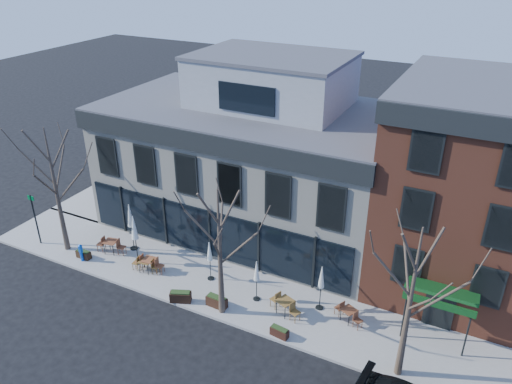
% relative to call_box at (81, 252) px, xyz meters
% --- Properties ---
extents(ground, '(120.00, 120.00, 0.00)m').
position_rel_call_box_xyz_m(ground, '(6.73, 3.76, -0.76)').
color(ground, black).
rests_on(ground, ground).
extents(sidewalk_front, '(33.50, 4.70, 0.15)m').
position_rel_call_box_xyz_m(sidewalk_front, '(9.98, 1.61, -0.69)').
color(sidewalk_front, gray).
rests_on(sidewalk_front, ground).
extents(sidewalk_side, '(4.50, 12.00, 0.15)m').
position_rel_call_box_xyz_m(sidewalk_side, '(-4.52, 9.76, -0.69)').
color(sidewalk_side, gray).
rests_on(sidewalk_side, ground).
extents(corner_building, '(18.39, 10.39, 11.10)m').
position_rel_call_box_xyz_m(corner_building, '(6.81, 8.83, 3.96)').
color(corner_building, beige).
rests_on(corner_building, ground).
extents(red_brick_building, '(8.20, 11.78, 11.18)m').
position_rel_call_box_xyz_m(red_brick_building, '(19.73, 8.74, 4.88)').
color(red_brick_building, brown).
rests_on(red_brick_building, ground).
extents(tree_corner, '(3.93, 3.98, 7.92)m').
position_rel_call_box_xyz_m(tree_corner, '(-1.75, 0.56, 3.49)').
color(tree_corner, '#382B21').
rests_on(tree_corner, sidewalk_front).
extents(tree_mid, '(3.50, 3.55, 7.04)m').
position_rel_call_box_xyz_m(tree_mid, '(9.75, -0.14, 3.03)').
color(tree_mid, '#382B21').
rests_on(tree_mid, sidewalk_front).
extents(tree_right, '(3.72, 3.77, 7.48)m').
position_rel_call_box_xyz_m(tree_right, '(18.75, -0.14, 3.26)').
color(tree_right, '#382B21').
rests_on(tree_right, sidewalk_front).
extents(sign_pole, '(0.50, 0.10, 3.40)m').
position_rel_call_box_xyz_m(sign_pole, '(-3.77, 0.26, 1.31)').
color(sign_pole, black).
rests_on(sign_pole, sidewalk_front).
extents(call_box, '(0.23, 0.23, 1.15)m').
position_rel_call_box_xyz_m(call_box, '(0.00, 0.00, 0.00)').
color(call_box, '#0D48B1').
rests_on(call_box, sidewalk_front).
extents(cafe_set_0, '(1.93, 0.89, 0.99)m').
position_rel_call_box_xyz_m(cafe_set_0, '(0.97, 1.49, -0.10)').
color(cafe_set_0, brown).
rests_on(cafe_set_0, sidewalk_front).
extents(cafe_set_1, '(1.74, 0.77, 0.90)m').
position_rel_call_box_xyz_m(cafe_set_1, '(4.07, 0.89, -0.15)').
color(cafe_set_1, brown).
rests_on(cafe_set_1, sidewalk_front).
extents(cafe_set_2, '(1.86, 0.82, 0.96)m').
position_rel_call_box_xyz_m(cafe_set_2, '(4.22, 1.04, -0.12)').
color(cafe_set_2, brown).
rests_on(cafe_set_2, sidewalk_front).
extents(cafe_set_4, '(1.95, 1.13, 1.00)m').
position_rel_call_box_xyz_m(cafe_set_4, '(12.68, 1.19, -0.09)').
color(cafe_set_4, brown).
rests_on(cafe_set_4, sidewalk_front).
extents(cafe_set_5, '(1.69, 1.08, 0.88)m').
position_rel_call_box_xyz_m(cafe_set_5, '(15.73, 2.10, -0.16)').
color(cafe_set_5, brown).
rests_on(cafe_set_5, sidewalk_front).
extents(umbrella_0, '(0.50, 0.50, 3.10)m').
position_rel_call_box_xyz_m(umbrella_0, '(1.91, 2.43, 1.58)').
color(umbrella_0, black).
rests_on(umbrella_0, sidewalk_front).
extents(umbrella_1, '(0.50, 0.50, 3.14)m').
position_rel_call_box_xyz_m(umbrella_1, '(3.07, 1.38, 1.61)').
color(umbrella_1, black).
rests_on(umbrella_1, sidewalk_front).
extents(umbrella_2, '(0.39, 0.39, 2.44)m').
position_rel_call_box_xyz_m(umbrella_2, '(7.76, 1.96, 1.11)').
color(umbrella_2, black).
rests_on(umbrella_2, sidewalk_front).
extents(umbrella_3, '(0.39, 0.39, 2.42)m').
position_rel_call_box_xyz_m(umbrella_3, '(10.88, 1.53, 1.10)').
color(umbrella_3, black).
rests_on(umbrella_3, sidewalk_front).
extents(umbrella_4, '(0.42, 0.42, 2.60)m').
position_rel_call_box_xyz_m(umbrella_4, '(14.12, 2.38, 1.22)').
color(umbrella_4, black).
rests_on(umbrella_4, sidewalk_front).
extents(planter_0, '(0.92, 0.37, 0.52)m').
position_rel_call_box_xyz_m(planter_0, '(-0.13, 0.26, -0.35)').
color(planter_0, black).
rests_on(planter_0, sidewalk_front).
extents(planter_1, '(1.20, 0.84, 0.62)m').
position_rel_call_box_xyz_m(planter_1, '(7.38, -0.44, -0.30)').
color(planter_1, black).
rests_on(planter_1, sidewalk_front).
extents(planter_2, '(1.14, 0.51, 0.63)m').
position_rel_call_box_xyz_m(planter_2, '(9.29, 0.08, -0.30)').
color(planter_2, black).
rests_on(planter_2, sidewalk_front).
extents(planter_3, '(0.94, 0.47, 0.51)m').
position_rel_call_box_xyz_m(planter_3, '(13.12, -0.44, -0.36)').
color(planter_3, black).
rests_on(planter_3, sidewalk_front).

